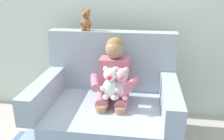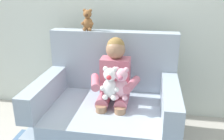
{
  "view_description": "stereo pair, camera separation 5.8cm",
  "coord_description": "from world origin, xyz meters",
  "views": [
    {
      "loc": [
        0.32,
        -1.92,
        1.43
      ],
      "look_at": [
        0.06,
        -0.05,
        0.76
      ],
      "focal_mm": 39.41,
      "sensor_mm": 36.0,
      "label": 1
    },
    {
      "loc": [
        0.37,
        -1.91,
        1.43
      ],
      "look_at": [
        0.06,
        -0.05,
        0.76
      ],
      "focal_mm": 39.41,
      "sensor_mm": 36.0,
      "label": 2
    }
  ],
  "objects": [
    {
      "name": "armchair",
      "position": [
        0.0,
        0.05,
        0.31
      ],
      "size": [
        1.23,
        0.9,
        1.0
      ],
      "color": "#9EADBC",
      "rests_on": "ground"
    },
    {
      "name": "seated_child",
      "position": [
        0.06,
        0.07,
        0.62
      ],
      "size": [
        0.45,
        0.39,
        0.82
      ],
      "rotation": [
        0.0,
        0.0,
        0.1
      ],
      "color": "#C66B7F",
      "rests_on": "armchair"
    },
    {
      "name": "plush_pink",
      "position": [
        0.14,
        -0.06,
        0.64
      ],
      "size": [
        0.16,
        0.13,
        0.28
      ],
      "rotation": [
        0.0,
        0.0,
        0.22
      ],
      "color": "#EAA8BC",
      "rests_on": "armchair"
    },
    {
      "name": "plush_white",
      "position": [
        0.05,
        -0.07,
        0.64
      ],
      "size": [
        0.16,
        0.13,
        0.28
      ],
      "rotation": [
        0.0,
        0.0,
        -0.09
      ],
      "color": "white",
      "rests_on": "armchair"
    },
    {
      "name": "plush_brown_on_backrest",
      "position": [
        -0.25,
        0.37,
        1.09
      ],
      "size": [
        0.12,
        0.1,
        0.21
      ],
      "rotation": [
        0.0,
        0.0,
        0.24
      ],
      "color": "brown",
      "rests_on": "armchair"
    }
  ]
}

